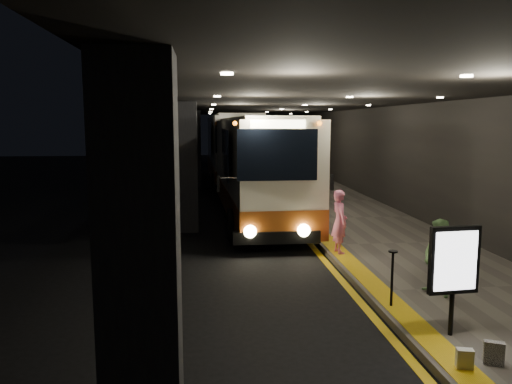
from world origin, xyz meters
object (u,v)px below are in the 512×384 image
bag_polka (494,353)px  stanchion_post (392,279)px  passenger_boarding (340,222)px  passenger_waiting_green (440,258)px  info_sign (454,262)px  coach_main (256,171)px  bag_plain (465,359)px  coach_second (233,152)px

bag_polka → stanchion_post: (-0.64, 2.44, 0.38)m
passenger_boarding → passenger_waiting_green: 3.74m
passenger_boarding → bag_polka: (0.60, -6.48, -0.70)m
bag_polka → info_sign: (-0.14, 1.04, 1.09)m
coach_main → passenger_boarding: (1.69, -6.25, -0.79)m
passenger_boarding → coach_main: bearing=9.0°
bag_polka → passenger_waiting_green: bearing=79.2°
coach_main → bag_plain: 13.04m
passenger_waiting_green → info_sign: size_ratio=0.85×
bag_plain → coach_main: bearing=97.9°
coach_main → passenger_waiting_green: 10.25m
bag_polka → info_sign: info_sign is taller
passenger_boarding → bag_polka: 6.55m
coach_second → bag_polka: 23.75m
bag_polka → bag_plain: 0.51m
bag_plain → info_sign: 1.63m
coach_main → info_sign: bearing=-81.8°
coach_second → bag_plain: coach_second is taller
coach_second → bag_plain: bearing=-86.3°
passenger_boarding → bag_plain: (0.10, -6.57, -0.73)m
stanchion_post → info_sign: bearing=-70.1°
passenger_waiting_green → passenger_boarding: bearing=171.8°
coach_main → passenger_boarding: size_ratio=6.99×
coach_main → passenger_boarding: 6.53m
info_sign → stanchion_post: bearing=104.7°
info_sign → bag_plain: bearing=-112.9°
coach_second → bag_plain: size_ratio=43.84×
coach_main → stanchion_post: coach_main is taller
passenger_boarding → bag_polka: passenger_boarding is taller
coach_second → stanchion_post: 21.24m
coach_main → bag_plain: coach_main is taller
info_sign → passenger_waiting_green: bearing=64.5°
info_sign → bag_polka: bearing=-87.6°
bag_polka → stanchion_post: bearing=104.8°
passenger_waiting_green → info_sign: info_sign is taller
coach_main → coach_second: (-0.30, 10.81, 0.13)m
coach_second → passenger_boarding: size_ratio=7.40×
passenger_boarding → passenger_waiting_green: (1.16, -3.55, -0.08)m
passenger_boarding → passenger_waiting_green: passenger_boarding is taller
stanchion_post → bag_plain: bearing=-86.7°
coach_main → passenger_waiting_green: (2.85, -9.81, -0.87)m
passenger_boarding → stanchion_post: 4.06m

